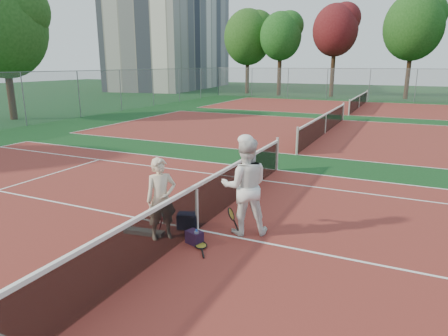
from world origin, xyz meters
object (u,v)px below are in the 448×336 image
(player_b, at_px, (245,186))
(sports_bag_navy, at_px, (187,221))
(racket_red, at_px, (164,219))
(racket_spare, at_px, (201,246))
(net_main, at_px, (197,207))
(water_bottle, at_px, (197,239))
(sports_bag_purple, at_px, (194,237))
(apartment_block, at_px, (173,34))
(player_a, at_px, (161,199))
(racket_black_held, at_px, (231,221))

(player_b, distance_m, sports_bag_navy, 1.50)
(racket_red, bearing_deg, racket_spare, -65.24)
(player_b, bearing_deg, net_main, -7.90)
(player_b, distance_m, water_bottle, 1.44)
(racket_red, xyz_separation_m, sports_bag_purple, (0.84, -0.21, -0.16))
(player_b, relative_size, sports_bag_navy, 4.82)
(player_b, xyz_separation_m, sports_bag_navy, (-1.20, -0.31, -0.85))
(racket_spare, height_order, water_bottle, water_bottle)
(racket_red, xyz_separation_m, sports_bag_navy, (0.33, 0.40, -0.13))
(apartment_block, xyz_separation_m, player_a, (27.56, -44.65, -6.66))
(player_b, xyz_separation_m, racket_spare, (-0.49, -1.03, -0.98))
(racket_red, height_order, water_bottle, racket_red)
(apartment_block, distance_m, sports_bag_navy, 52.53)
(player_a, xyz_separation_m, sports_bag_purple, (0.72, 0.04, -0.71))
(racket_red, relative_size, water_bottle, 1.95)
(player_a, xyz_separation_m, racket_black_held, (1.18, 0.78, -0.56))
(racket_black_held, xyz_separation_m, sports_bag_navy, (-0.98, -0.12, -0.12))
(net_main, height_order, racket_red, net_main)
(racket_black_held, height_order, sports_bag_purple, racket_black_held)
(apartment_block, relative_size, racket_black_held, 39.14)
(player_b, distance_m, racket_red, 1.83)
(racket_spare, bearing_deg, racket_red, 38.49)
(sports_bag_navy, relative_size, water_bottle, 1.40)
(apartment_block, xyz_separation_m, racket_red, (27.43, -44.39, -7.21))
(player_a, bearing_deg, water_bottle, -48.56)
(apartment_block, height_order, racket_spare, apartment_block)
(racket_red, relative_size, sports_bag_navy, 1.39)
(water_bottle, bearing_deg, racket_red, 163.25)
(net_main, relative_size, racket_black_held, 19.54)
(apartment_block, bearing_deg, racket_red, -58.29)
(racket_spare, xyz_separation_m, water_bottle, (-0.11, 0.04, 0.12))
(net_main, bearing_deg, racket_spare, -56.34)
(net_main, xyz_separation_m, sports_bag_navy, (-0.24, 0.01, -0.34))
(net_main, bearing_deg, sports_bag_navy, 177.89)
(player_a, distance_m, water_bottle, 1.06)
(apartment_block, xyz_separation_m, player_b, (28.96, -43.68, -6.49))
(player_b, bearing_deg, sports_bag_navy, -11.86)
(player_a, bearing_deg, apartment_block, 74.64)
(apartment_block, bearing_deg, sports_bag_purple, -57.63)
(sports_bag_navy, bearing_deg, racket_black_held, 6.89)
(apartment_block, height_order, water_bottle, apartment_block)
(apartment_block, xyz_separation_m, racket_spare, (28.47, -44.71, -7.47))
(player_b, relative_size, racket_spare, 3.37)
(apartment_block, height_order, racket_red, apartment_block)
(racket_black_held, bearing_deg, sports_bag_navy, -0.97)
(racket_black_held, bearing_deg, player_b, -146.90)
(player_b, distance_m, racket_spare, 1.50)
(net_main, relative_size, player_b, 5.42)
(net_main, relative_size, player_a, 6.55)
(racket_red, relative_size, racket_spare, 0.97)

